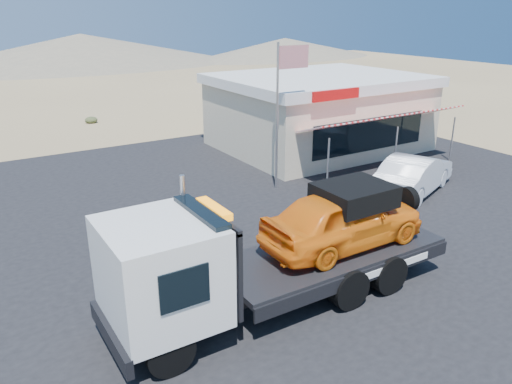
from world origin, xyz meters
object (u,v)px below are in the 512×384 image
at_px(jerky_store, 318,111).
at_px(flagpole, 282,100).
at_px(tow_truck, 278,245).
at_px(white_sedan, 414,174).

relative_size(jerky_store, flagpole, 1.73).
relative_size(tow_truck, jerky_store, 0.89).
xyz_separation_m(tow_truck, flagpole, (5.16, 7.31, 2.11)).
distance_m(tow_truck, flagpole, 9.20).
height_order(tow_truck, white_sedan, tow_truck).
height_order(white_sedan, flagpole, flagpole).
distance_m(white_sedan, jerky_store, 8.12).
height_order(tow_truck, jerky_store, jerky_store).
bearing_deg(tow_truck, jerky_store, 47.69).
distance_m(jerky_store, flagpole, 7.36).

